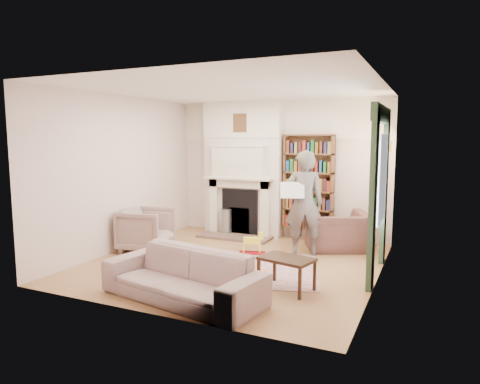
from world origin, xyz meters
The scene contains 25 objects.
floor centered at (0.00, 0.00, 0.00)m, with size 4.50×4.50×0.00m, color olive.
ceiling centered at (0.00, 0.00, 2.80)m, with size 4.50×4.50×0.00m, color white.
wall_back centered at (0.00, 2.25, 1.40)m, with size 4.50×4.50×0.00m, color silver.
wall_front centered at (0.00, -2.25, 1.40)m, with size 4.50×4.50×0.00m, color silver.
wall_left centered at (-2.25, 0.00, 1.40)m, with size 4.50×4.50×0.00m, color silver.
wall_right centered at (2.25, 0.00, 1.40)m, with size 4.50×4.50×0.00m, color silver.
fireplace centered at (-0.75, 2.05, 1.39)m, with size 1.70×0.58×2.80m.
bookcase centered at (0.65, 2.12, 1.18)m, with size 1.00×0.24×1.85m, color brown.
window centered at (2.23, 0.40, 1.45)m, with size 0.02×0.90×1.30m, color silver.
curtain_left centered at (2.20, -0.30, 1.20)m, with size 0.07×0.32×2.40m, color #2A412C.
curtain_right centered at (2.20, 1.10, 1.20)m, with size 0.07×0.32×2.40m, color #2A412C.
pelmet centered at (2.19, 0.40, 2.38)m, with size 0.09×1.70×0.24m, color #2A412C.
wall_sconce centered at (2.03, 1.50, 1.90)m, with size 0.20×0.24×0.24m, color gold, non-canonical shape.
rug centered at (0.20, -0.21, 0.01)m, with size 2.45×1.88×0.01m, color #C3B293.
armchair_reading centered at (1.34, 1.56, 0.35)m, with size 1.08×0.94×0.70m, color #472C26.
armchair_left centered at (-1.79, 0.06, 0.39)m, with size 0.83×0.85×0.78m, color #A39B86.
sofa centered at (0.10, -1.71, 0.31)m, with size 2.15×0.84×0.63m, color #B9A899.
man_reading centered at (0.89, 0.96, 0.92)m, with size 0.67×0.44×1.84m, color #554B44.
newspaper centered at (0.74, 0.76, 1.16)m, with size 0.41×0.02×0.28m, color silver.
coffee_table centered at (1.18, -0.83, 0.23)m, with size 0.70×0.45×0.45m, color #361B12, non-canonical shape.
paraffin_heater centered at (-1.04, 1.82, 0.28)m, with size 0.24×0.24×0.55m, color #96989D.
rocking_horse centered at (0.07, 0.61, 0.20)m, with size 0.46×0.19×0.41m, color yellow, non-canonical shape.
board_game centered at (-0.53, -0.13, 0.03)m, with size 0.37×0.37×0.03m, color #EFDC54.
game_box_lid centered at (-0.86, 0.09, 0.04)m, with size 0.27×0.18×0.05m, color red.
comic_annuals centered at (0.11, -0.39, 0.02)m, with size 1.13×0.59×0.02m.
Camera 1 is at (2.93, -6.16, 2.04)m, focal length 32.00 mm.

